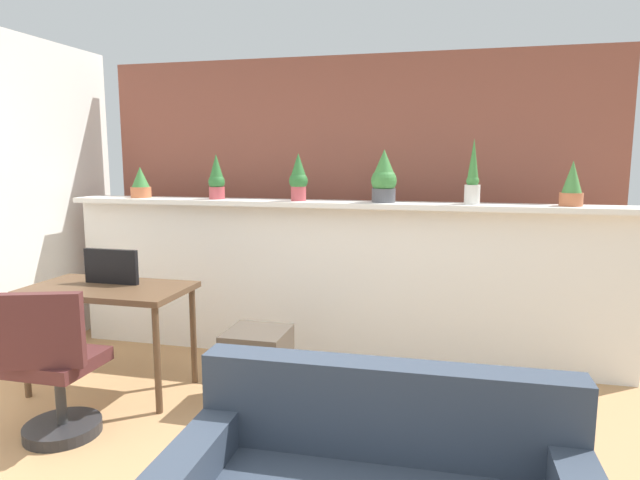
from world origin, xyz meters
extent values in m
cube|color=white|center=(0.00, 2.00, 0.62)|extent=(4.50, 0.16, 1.25)
cube|color=white|center=(0.00, 1.96, 1.27)|extent=(4.50, 0.33, 0.04)
cube|color=brown|center=(0.00, 2.60, 1.25)|extent=(4.50, 0.10, 2.50)
cylinder|color=#C66B42|center=(-1.70, 1.97, 1.33)|extent=(0.17, 0.17, 0.09)
cone|color=#3D843D|center=(-1.70, 1.97, 1.46)|extent=(0.15, 0.15, 0.17)
cylinder|color=#B7474C|center=(-1.00, 1.97, 1.34)|extent=(0.13, 0.13, 0.10)
sphere|color=#2D7033|center=(-1.00, 1.97, 1.43)|extent=(0.14, 0.14, 0.14)
cone|color=#2D7033|center=(-1.00, 1.97, 1.56)|extent=(0.12, 0.12, 0.20)
cylinder|color=#B7474C|center=(-0.29, 1.96, 1.34)|extent=(0.12, 0.12, 0.11)
sphere|color=#2D7033|center=(-0.29, 1.96, 1.45)|extent=(0.15, 0.15, 0.15)
cone|color=#2D7033|center=(-0.29, 1.96, 1.57)|extent=(0.13, 0.13, 0.19)
cylinder|color=#4C4C51|center=(0.38, 1.98, 1.34)|extent=(0.18, 0.18, 0.11)
sphere|color=#3D843D|center=(0.38, 1.98, 1.45)|extent=(0.20, 0.20, 0.20)
cone|color=#3D843D|center=(0.38, 1.98, 1.59)|extent=(0.17, 0.17, 0.20)
cylinder|color=silver|center=(1.04, 1.97, 1.36)|extent=(0.11, 0.11, 0.14)
sphere|color=#3D843D|center=(1.04, 1.97, 1.46)|extent=(0.09, 0.09, 0.09)
cone|color=#3D843D|center=(1.04, 1.97, 1.62)|extent=(0.08, 0.08, 0.29)
cylinder|color=#C66B42|center=(1.72, 1.98, 1.33)|extent=(0.16, 0.16, 0.09)
cone|color=#4C9347|center=(1.72, 1.98, 1.49)|extent=(0.14, 0.14, 0.23)
cylinder|color=brown|center=(-1.88, 0.74, 0.35)|extent=(0.04, 0.04, 0.71)
cylinder|color=brown|center=(-0.88, 0.74, 0.35)|extent=(0.04, 0.04, 0.71)
cylinder|color=brown|center=(-1.88, 1.24, 0.35)|extent=(0.04, 0.04, 0.71)
cylinder|color=brown|center=(-0.88, 1.24, 0.35)|extent=(0.04, 0.04, 0.71)
cube|color=brown|center=(-1.38, 0.99, 0.73)|extent=(1.10, 0.60, 0.04)
cube|color=black|center=(-1.41, 1.07, 0.87)|extent=(0.41, 0.04, 0.24)
cylinder|color=#262628|center=(-1.30, 0.36, 0.04)|extent=(0.44, 0.44, 0.07)
cylinder|color=#333333|center=(-1.30, 0.36, 0.24)|extent=(0.06, 0.06, 0.34)
cube|color=#4C2323|center=(-1.30, 0.36, 0.45)|extent=(0.44, 0.44, 0.08)
cube|color=#4C2323|center=(-1.24, 0.18, 0.70)|extent=(0.44, 0.21, 0.42)
cube|color=#4C4238|center=(-0.32, 1.05, 0.25)|extent=(0.40, 0.40, 0.50)
cube|color=black|center=(-0.32, 0.86, 0.25)|extent=(0.28, 0.04, 0.28)
cube|color=#333D4C|center=(0.67, -0.10, 0.60)|extent=(1.56, 0.19, 0.40)
cube|color=#333D4C|center=(-0.02, -0.42, 0.48)|extent=(0.18, 0.76, 0.16)
camera|label=1|loc=(0.92, -2.25, 1.64)|focal=30.90mm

